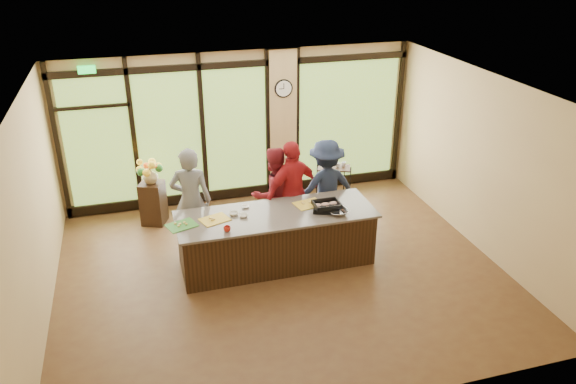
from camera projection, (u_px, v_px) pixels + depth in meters
floor at (281, 272)px, 9.10m from camera, size 7.00×7.00×0.00m
ceiling at (280, 91)px, 7.83m from camera, size 7.00×7.00×0.00m
back_wall at (241, 127)px, 11.08m from camera, size 7.00×0.00×7.00m
left_wall at (32, 218)px, 7.59m from camera, size 0.00×6.00×6.00m
right_wall at (483, 164)px, 9.34m from camera, size 0.00×6.00×6.00m
window_wall at (249, 132)px, 11.12m from camera, size 6.90×0.12×3.00m
island_base at (276, 239)px, 9.18m from camera, size 3.10×1.00×0.88m
countertop at (276, 214)px, 8.98m from camera, size 3.20×1.10×0.04m
wall_clock at (284, 88)px, 10.86m from camera, size 0.36×0.04×0.36m
cook_left at (191, 201)px, 9.34m from camera, size 0.77×0.60×1.88m
cook_midleft at (274, 194)px, 9.80m from camera, size 0.97×0.84×1.70m
cook_midright at (293, 191)px, 9.73m from camera, size 1.17×0.81×1.84m
cook_right at (326, 187)px, 9.99m from camera, size 1.18×0.74×1.76m
roasting_pan at (327, 208)px, 9.06m from camera, size 0.51×0.46×0.08m
mixing_bowl at (338, 212)px, 8.94m from camera, size 0.32×0.32×0.08m
cutting_board_left at (182, 225)px, 8.60m from camera, size 0.52×0.46×0.01m
cutting_board_center at (215, 220)px, 8.77m from camera, size 0.51×0.44×0.01m
cutting_board_right at (308, 204)px, 9.26m from camera, size 0.50×0.42×0.01m
prep_bowl_near at (234, 214)px, 8.92m from camera, size 0.19×0.19×0.05m
prep_bowl_mid at (244, 216)px, 8.85m from camera, size 0.14×0.14×0.04m
prep_bowl_far at (245, 207)px, 9.16m from camera, size 0.13×0.13×0.03m
red_ramekin at (227, 229)px, 8.42m from camera, size 0.13×0.13×0.09m
flower_stand at (153, 203)px, 10.48m from camera, size 0.54×0.54×0.82m
flower_vase at (150, 176)px, 10.24m from camera, size 0.33×0.33×0.30m
bar_cart at (334, 179)px, 11.17m from camera, size 0.73×0.57×0.88m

